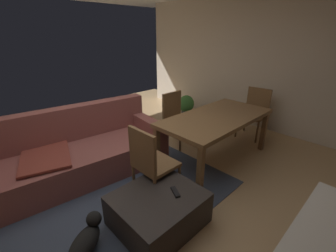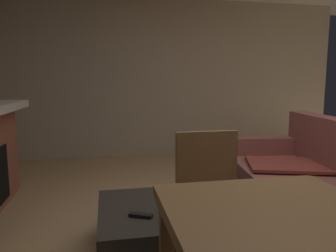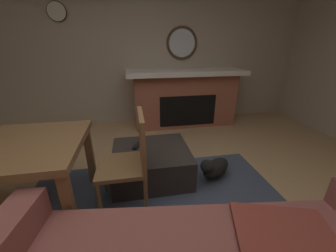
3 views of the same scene
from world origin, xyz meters
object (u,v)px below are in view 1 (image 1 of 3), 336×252
at_px(couch, 81,152).
at_px(small_dog, 86,240).
at_px(ottoman_coffee_table, 158,209).
at_px(tv_remote, 175,192).
at_px(dining_chair_north, 176,116).
at_px(dining_chair_east, 255,110).
at_px(dining_table, 216,120).
at_px(potted_plant, 186,105).
at_px(dining_chair_west, 150,160).

distance_m(couch, small_dog, 1.43).
bearing_deg(ottoman_coffee_table, tv_remote, -32.50).
bearing_deg(dining_chair_north, dining_chair_east, -32.57).
height_order(tv_remote, dining_chair_east, dining_chair_east).
distance_m(ottoman_coffee_table, small_dog, 0.73).
height_order(tv_remote, dining_table, dining_table).
relative_size(ottoman_coffee_table, potted_plant, 1.62).
bearing_deg(small_dog, ottoman_coffee_table, -14.92).
distance_m(tv_remote, potted_plant, 3.27).
bearing_deg(couch, small_dog, -113.59).
xyz_separation_m(dining_table, dining_chair_west, (-1.31, -0.00, -0.14)).
bearing_deg(ottoman_coffee_table, dining_chair_north, 38.69).
bearing_deg(couch, tv_remote, -79.60).
xyz_separation_m(couch, tv_remote, (0.29, -1.59, 0.06)).
bearing_deg(tv_remote, small_dog, -172.94).
bearing_deg(ottoman_coffee_table, potted_plant, 36.65).
bearing_deg(dining_chair_north, dining_table, -89.95).
relative_size(dining_table, dining_chair_west, 1.98).
relative_size(couch, dining_chair_east, 2.57).
xyz_separation_m(dining_chair_east, small_dog, (-3.55, -0.19, -0.36)).
xyz_separation_m(couch, dining_chair_west, (0.35, -1.12, 0.21)).
relative_size(couch, ottoman_coffee_table, 2.75).
bearing_deg(ottoman_coffee_table, dining_chair_west, 60.30).
distance_m(tv_remote, dining_chair_north, 1.91).
height_order(couch, dining_chair_west, dining_chair_west).
distance_m(dining_table, dining_chair_west, 1.32).
xyz_separation_m(tv_remote, dining_chair_north, (1.37, 1.32, 0.15)).
bearing_deg(couch, dining_table, -33.82).
relative_size(tv_remote, dining_chair_east, 0.17).
distance_m(tv_remote, small_dog, 0.93).
bearing_deg(ottoman_coffee_table, small_dog, 165.08).
distance_m(ottoman_coffee_table, dining_chair_north, 1.98).
distance_m(dining_chair_east, dining_chair_north, 1.56).
relative_size(dining_chair_east, potted_plant, 1.74).
bearing_deg(small_dog, couch, 66.41).
relative_size(dining_chair_west, small_dog, 2.03).
bearing_deg(dining_chair_west, tv_remote, -97.39).
bearing_deg(potted_plant, ottoman_coffee_table, -143.35).
xyz_separation_m(ottoman_coffee_table, dining_chair_north, (1.53, 1.22, 0.34)).
relative_size(dining_chair_east, small_dog, 2.03).
distance_m(couch, ottoman_coffee_table, 1.50).
height_order(couch, small_dog, couch).
distance_m(couch, dining_chair_east, 3.18).
bearing_deg(dining_table, potted_plant, 54.63).
xyz_separation_m(couch, dining_table, (1.67, -1.12, 0.35)).
bearing_deg(dining_table, dining_chair_north, 90.05).
xyz_separation_m(ottoman_coffee_table, dining_table, (1.53, 0.38, 0.48)).
bearing_deg(dining_chair_north, ottoman_coffee_table, -141.31).
xyz_separation_m(tv_remote, dining_table, (1.37, 0.47, 0.29)).
xyz_separation_m(dining_chair_west, small_dog, (-0.92, -0.19, -0.36)).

